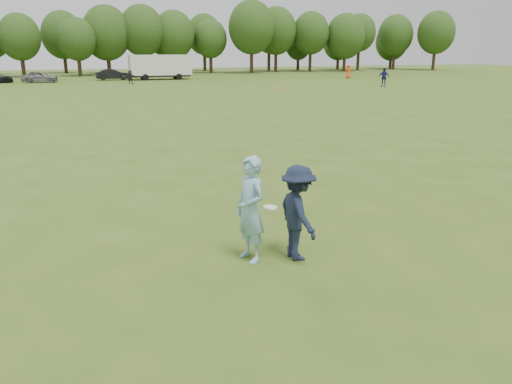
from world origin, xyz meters
The scene contains 12 objects.
ground centered at (0.00, 0.00, 0.00)m, with size 200.00×200.00×0.00m, color #395417.
thrower centered at (-0.87, 0.15, 1.04)m, with size 0.76×0.50×2.07m, color #7FAFC5.
defender centered at (0.01, -0.10, 0.94)m, with size 1.21×0.70×1.88m, color #171F33.
player_far_b centered at (28.45, 38.44, 1.00)m, with size 1.18×0.49×2.01m, color navy.
player_far_c centered at (33.24, 53.85, 0.93)m, with size 0.91×0.59×1.86m, color #E64C1B.
player_far_d centered at (3.28, 52.26, 0.80)m, with size 1.47×0.47×1.59m, color #262626.
car_e centered at (-6.71, 59.01, 0.71)m, with size 1.67×4.15×1.41m, color slate.
car_f centered at (2.10, 61.13, 0.71)m, with size 1.51×4.33×1.43m, color black.
field_cone centered at (16.32, 38.36, 0.15)m, with size 0.28×0.28×0.30m, color #F2570C.
disc_in_play centered at (-0.55, -0.07, 1.11)m, with size 0.33×0.33×0.05m.
cargo_trailer centered at (8.18, 60.03, 1.78)m, with size 9.00×2.75×3.20m.
treeline centered at (2.81, 76.90, 6.26)m, with size 130.35×18.39×11.74m.
Camera 1 is at (-3.96, -8.35, 3.99)m, focal length 35.00 mm.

